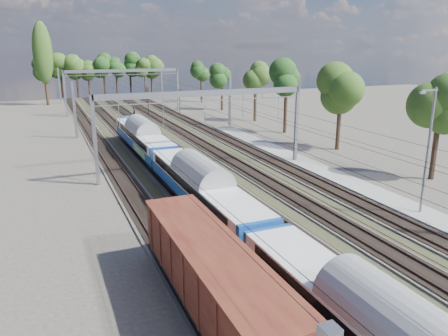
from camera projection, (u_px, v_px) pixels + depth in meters
name	position (u px, v px, depth m)	size (l,w,h in m)	color
ground	(414.00, 327.00, 21.68)	(220.00, 220.00, 0.00)	#47423A
track_bed	(168.00, 144.00, 61.64)	(21.00, 130.00, 0.34)	#47423A
platform	(351.00, 184.00, 43.87)	(3.00, 70.00, 0.30)	gray
catenary	(155.00, 94.00, 66.90)	(25.65, 130.00, 9.00)	gray
tree_belt	(135.00, 69.00, 107.13)	(39.40, 99.50, 11.72)	black
poplar	(43.00, 53.00, 100.18)	(4.40, 4.40, 19.04)	black
emu_train	(203.00, 184.00, 35.43)	(3.14, 66.37, 4.59)	black
freight_boxcar	(212.00, 276.00, 21.77)	(3.16, 15.27, 3.94)	black
worker	(134.00, 111.00, 86.59)	(0.73, 0.48, 1.99)	black
signal_near	(148.00, 98.00, 86.23)	(0.36, 0.32, 5.70)	black
signal_far	(180.00, 99.00, 87.52)	(0.37, 0.34, 5.20)	black
lamp_post	(427.00, 148.00, 34.55)	(1.74, 0.29, 10.47)	gray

